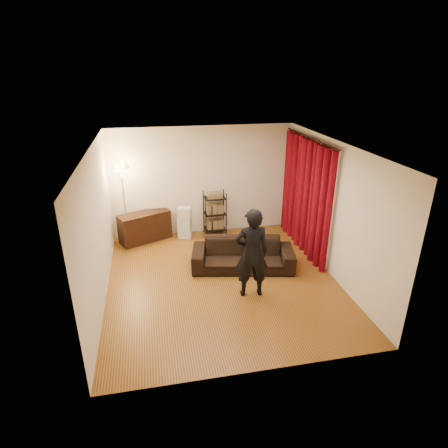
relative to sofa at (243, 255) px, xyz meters
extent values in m
plane|color=#915C23|center=(-0.53, -0.42, -0.31)|extent=(5.00, 5.00, 0.00)
plane|color=white|center=(-0.53, -0.42, 2.39)|extent=(5.00, 5.00, 0.00)
plane|color=beige|center=(-0.53, 2.08, 1.04)|extent=(5.00, 0.00, 5.00)
plane|color=beige|center=(-0.53, -2.92, 1.04)|extent=(5.00, 0.00, 5.00)
plane|color=beige|center=(-2.78, -0.42, 1.04)|extent=(0.00, 5.00, 5.00)
plane|color=beige|center=(1.72, -0.42, 1.04)|extent=(0.00, 5.00, 5.00)
cylinder|color=black|center=(1.62, 0.71, 2.27)|extent=(0.04, 2.65, 0.04)
imported|color=black|center=(0.00, 0.00, 0.00)|extent=(2.25, 1.24, 0.62)
imported|color=black|center=(-0.10, -1.00, 0.55)|extent=(0.66, 0.46, 1.73)
cube|color=black|center=(-2.02, 1.81, 0.05)|extent=(1.31, 0.93, 0.72)
camera|label=1|loc=(-1.78, -6.81, 3.69)|focal=30.00mm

